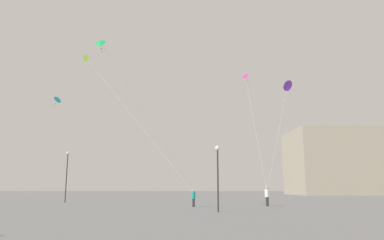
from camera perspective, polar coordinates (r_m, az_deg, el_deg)
The scene contains 10 objects.
person_in_teal at distance 34.49m, azimuth 0.23°, elevation -11.92°, with size 0.35×0.35×1.59m.
person_in_white at distance 36.26m, azimuth 11.59°, elevation -11.40°, with size 0.40×0.40×1.86m.
kite_violet_diamond at distance 38.28m, azimuth 14.59°, elevation 5.11°, with size 3.17×1.21×11.11m.
kite_lime_diamond at distance 41.34m, azimuth -15.61°, elevation 8.54°, with size 11.97×4.01×14.59m.
kite_magenta_delta at distance 43.79m, azimuth 8.42°, elevation 6.04°, with size 1.09×6.81×13.74m.
kite_cyan_diamond at distance 34.89m, azimuth -19.46°, elevation 2.50°, with size 12.73×2.64×8.51m.
kite_emerald_diamond at distance 30.98m, azimuth -13.73°, elevation 11.03°, with size 8.19×6.82×12.33m.
building_left_hall at distance 91.50m, azimuth 21.52°, elevation -6.16°, with size 20.46×16.75×14.68m.
lamppost_east at distance 27.43m, azimuth 4.02°, elevation -7.29°, with size 0.36×0.36×4.86m.
lamppost_west at distance 46.19m, azimuth -18.88°, elevation -7.20°, with size 0.36×0.36×5.97m.
Camera 1 is at (-0.60, -4.10, 1.83)m, focal length 34.27 mm.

